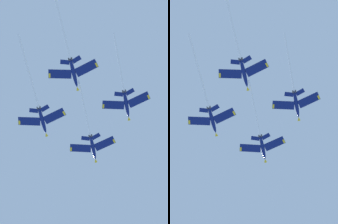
# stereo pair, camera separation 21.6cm
# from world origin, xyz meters

# --- Properties ---
(jet_lead) EXTENTS (20.64, 35.86, 10.13)m
(jet_lead) POSITION_xyz_m (-15.78, 10.85, 167.54)
(jet_lead) COLOR navy
(jet_left_wing) EXTENTS (23.13, 40.59, 11.26)m
(jet_left_wing) POSITION_xyz_m (8.66, 23.99, 161.26)
(jet_left_wing) COLOR navy
(jet_right_wing) EXTENTS (20.56, 34.66, 10.15)m
(jet_right_wing) POSITION_xyz_m (-25.69, 32.64, 163.16)
(jet_right_wing) COLOR navy
(jet_slot) EXTENTS (21.59, 35.97, 9.90)m
(jet_slot) POSITION_xyz_m (-1.72, 43.46, 157.77)
(jet_slot) COLOR navy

